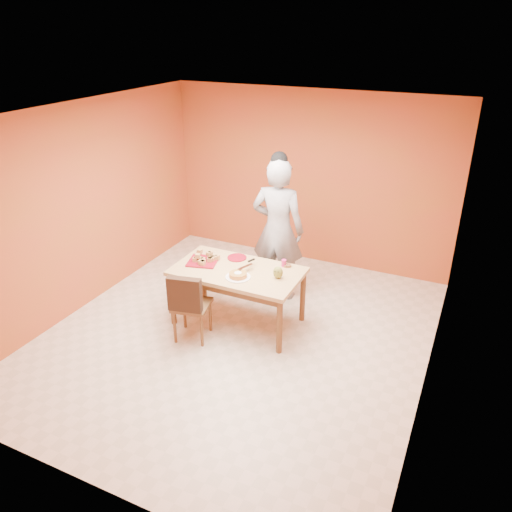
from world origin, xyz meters
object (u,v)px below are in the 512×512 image
at_px(dining_table, 238,276).
at_px(checker_tin, 287,265).
at_px(magenta_glass, 284,263).
at_px(dining_chair, 191,304).
at_px(person, 278,230).
at_px(red_dinner_plate, 237,258).
at_px(egg_ornament, 278,272).
at_px(sponge_cake, 238,275).
at_px(pastry_platter, 203,261).

distance_m(dining_table, checker_tin, 0.64).
bearing_deg(magenta_glass, checker_tin, 12.78).
distance_m(dining_chair, person, 1.62).
bearing_deg(red_dinner_plate, egg_ornament, -22.10).
height_order(person, checker_tin, person).
bearing_deg(person, sponge_cake, 81.02).
distance_m(egg_ornament, checker_tin, 0.35).
relative_size(dining_chair, checker_tin, 9.68).
distance_m(pastry_platter, checker_tin, 1.09).
xyz_separation_m(dining_chair, magenta_glass, (0.84, 0.90, 0.32)).
height_order(red_dinner_plate, sponge_cake, sponge_cake).
bearing_deg(dining_table, sponge_cake, -60.79).
distance_m(sponge_cake, magenta_glass, 0.65).
height_order(dining_chair, pastry_platter, dining_chair).
bearing_deg(dining_table, red_dinner_plate, 117.92).
height_order(pastry_platter, checker_tin, checker_tin).
bearing_deg(egg_ornament, person, 101.64).
bearing_deg(checker_tin, person, 124.03).
xyz_separation_m(red_dinner_plate, checker_tin, (0.69, 0.06, 0.01)).
bearing_deg(dining_table, person, 78.97).
bearing_deg(magenta_glass, dining_chair, -132.98).
distance_m(dining_table, magenta_glass, 0.61).
distance_m(pastry_platter, sponge_cake, 0.63).
xyz_separation_m(dining_chair, sponge_cake, (0.45, 0.38, 0.32)).
distance_m(dining_chair, red_dinner_plate, 0.92).
xyz_separation_m(sponge_cake, egg_ornament, (0.44, 0.19, 0.04)).
bearing_deg(magenta_glass, egg_ornament, -79.98).
distance_m(sponge_cake, egg_ornament, 0.48).
relative_size(dining_chair, sponge_cake, 4.25).
bearing_deg(checker_tin, sponge_cake, -128.89).
relative_size(person, pastry_platter, 5.48).
distance_m(dining_table, sponge_cake, 0.25).
height_order(dining_table, sponge_cake, sponge_cake).
height_order(pastry_platter, red_dinner_plate, pastry_platter).
height_order(dining_table, checker_tin, checker_tin).
bearing_deg(sponge_cake, dining_chair, -140.23).
distance_m(person, egg_ornament, 0.96).
relative_size(pastry_platter, egg_ornament, 2.37).
bearing_deg(sponge_cake, magenta_glass, 53.63).
xyz_separation_m(red_dinner_plate, egg_ornament, (0.70, -0.28, 0.07)).
bearing_deg(red_dinner_plate, sponge_cake, -61.58).
relative_size(person, sponge_cake, 9.17).
xyz_separation_m(dining_table, red_dinner_plate, (-0.16, 0.29, 0.10)).
bearing_deg(checker_tin, red_dinner_plate, -175.39).
relative_size(dining_table, red_dinner_plate, 6.36).
height_order(person, red_dinner_plate, person).
xyz_separation_m(sponge_cake, magenta_glass, (0.38, 0.52, 0.01)).
distance_m(dining_table, pastry_platter, 0.51).
xyz_separation_m(person, pastry_platter, (-0.67, -0.88, -0.23)).
relative_size(egg_ornament, checker_tin, 1.61).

